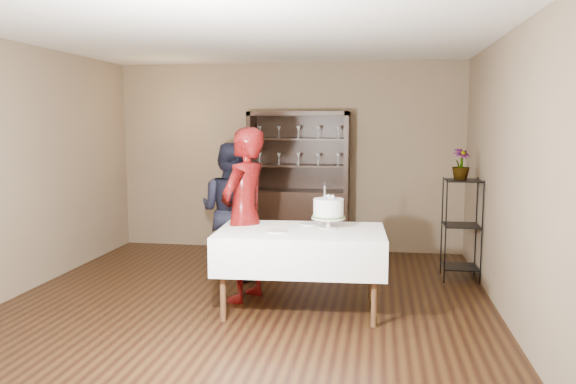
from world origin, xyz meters
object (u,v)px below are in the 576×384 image
Objects in this scene: cake_table at (301,249)px; cake at (328,210)px; china_hutch at (299,207)px; man at (230,211)px; woman at (244,215)px; plant_etagere at (461,225)px; potted_plant at (461,164)px.

cake reaches higher than cake_table.
man is at bearing -114.16° from china_hutch.
woman reaches higher than man.
woman is 0.89m from man.
china_hutch is 2.22m from woman.
man is at bearing -172.77° from plant_etagere.
potted_plant is (2.67, 0.34, 0.56)m from man.
potted_plant is at bearing -27.19° from china_hutch.
cake_table is 4.63× the size of potted_plant.
plant_etagere is 0.72× the size of cake_table.
cake is at bearing 159.27° from man.
china_hutch reaches higher than woman.
woman is 2.62m from potted_plant.
woman is 1.12× the size of man.
woman is at bearing -96.73° from china_hutch.
china_hutch is 1.20× the size of cake_table.
cake_table is at bearing 87.70° from woman.
cake is 1.27× the size of potted_plant.
man reaches higher than cake.
cake reaches higher than plant_etagere.
cake is at bearing -138.51° from potted_plant.
woman reaches higher than cake.
cake_table is 0.93× the size of woman.
china_hutch is 2.41m from potted_plant.
china_hutch is 4.35× the size of cake.
plant_etagere is 3.33× the size of potted_plant.
cake_table is (0.37, -2.46, -0.05)m from china_hutch.
plant_etagere is 0.67× the size of woman.
woman is at bearing 130.15° from man.
china_hutch is 1.24× the size of man.
cake_table is 0.74m from woman.
potted_plant is (2.05, -1.05, 0.70)m from china_hutch.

